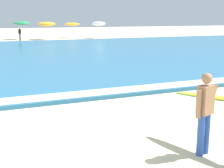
{
  "coord_description": "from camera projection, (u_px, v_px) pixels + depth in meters",
  "views": [
    {
      "loc": [
        -0.72,
        -5.51,
        2.82
      ],
      "look_at": [
        2.43,
        1.93,
        1.1
      ],
      "focal_mm": 50.61,
      "sensor_mm": 36.0,
      "label": 1
    }
  ],
  "objects": [
    {
      "name": "surfer_with_board",
      "position": [
        211.0,
        105.0,
        6.56
      ],
      "size": [
        1.25,
        2.31,
        1.73
      ],
      "color": "#284CA3",
      "rests_on": "ground"
    },
    {
      "name": "beach_umbrella_7",
      "position": [
        72.0,
        24.0,
        43.47
      ],
      "size": [
        2.13,
        2.14,
        2.12
      ],
      "color": "beige",
      "rests_on": "ground"
    },
    {
      "name": "beachgoer_near_row_left",
      "position": [
        20.0,
        34.0,
        38.36
      ],
      "size": [
        0.32,
        0.2,
        1.58
      ],
      "color": "#383842",
      "rests_on": "ground"
    },
    {
      "name": "beach_umbrella_8",
      "position": [
        99.0,
        24.0,
        43.05
      ],
      "size": [
        1.86,
        1.86,
        2.23
      ],
      "color": "beige",
      "rests_on": "ground"
    },
    {
      "name": "beach_umbrella_6",
      "position": [
        47.0,
        24.0,
        40.29
      ],
      "size": [
        2.25,
        2.28,
        2.27
      ],
      "color": "beige",
      "rests_on": "ground"
    },
    {
      "name": "beach_umbrella_5",
      "position": [
        21.0,
        23.0,
        40.43
      ],
      "size": [
        2.03,
        2.06,
        2.38
      ],
      "color": "beige",
      "rests_on": "ground"
    },
    {
      "name": "surf_foam",
      "position": [
        7.0,
        101.0,
        10.25
      ],
      "size": [
        120.0,
        0.91,
        0.01
      ],
      "primitive_type": "cube",
      "color": "white",
      "rests_on": "sea"
    }
  ]
}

